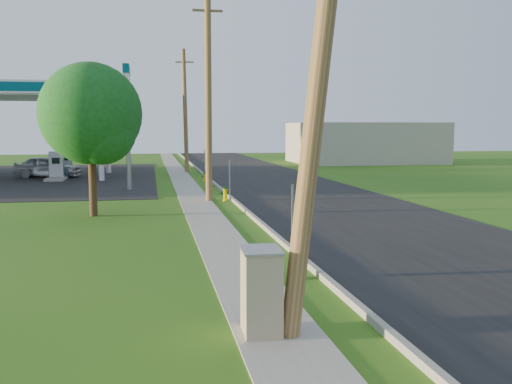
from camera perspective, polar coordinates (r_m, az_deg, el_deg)
ground_plane at (r=10.90m, az=7.84°, el=-11.97°), size 140.00×140.00×0.00m
road at (r=21.57m, az=10.87°, el=-2.85°), size 8.00×120.00×0.02m
curb at (r=20.45m, az=0.36°, el=-3.05°), size 0.15×120.00×0.15m
sidewalk at (r=20.21m, az=-4.53°, el=-3.36°), size 1.50×120.00×0.03m
utility_pole_near at (r=9.32m, az=6.67°, el=14.86°), size 1.40×0.32×9.48m
utility_pole_mid at (r=27.00m, az=-4.80°, el=9.59°), size 1.40×0.32×9.80m
utility_pole_far at (r=44.92m, az=-7.10°, el=8.07°), size 1.40×0.32×9.50m
sign_post_near at (r=14.66m, az=3.67°, el=-3.15°), size 0.05×0.04×2.00m
sign_post_mid at (r=26.17m, az=-2.65°, el=1.05°), size 0.05×0.04×2.00m
sign_post_far at (r=38.26m, az=-5.14°, el=2.71°), size 0.05×0.04×2.00m
fuel_pump_ne at (r=40.39m, az=-19.30°, el=2.17°), size 1.20×3.20×1.90m
fuel_pump_se at (r=44.34m, az=-18.52°, el=2.54°), size 1.20×3.20×1.90m
price_pylon at (r=32.40m, az=-12.77°, el=9.77°), size 0.34×2.04×6.85m
distant_building at (r=58.82m, az=10.79°, el=4.86°), size 14.00×10.00×4.00m
tree_verge at (r=22.99m, az=-15.98°, el=7.16°), size 3.94×3.94×5.97m
tree_lot at (r=52.60m, az=-14.74°, el=7.83°), size 5.09×5.09×7.71m
hydrant_near at (r=13.13m, az=4.21°, el=-6.98°), size 0.41×0.37×0.81m
hydrant_mid at (r=27.07m, az=-3.12°, el=-0.13°), size 0.39×0.34×0.74m
hydrant_far at (r=36.91m, az=-5.13°, el=1.54°), size 0.35×0.31×0.69m
utility_cabinet at (r=9.59m, az=0.53°, el=-9.92°), size 0.68×0.87×1.45m
car_silver at (r=42.50m, az=-20.10°, el=2.39°), size 4.78×2.86×1.52m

